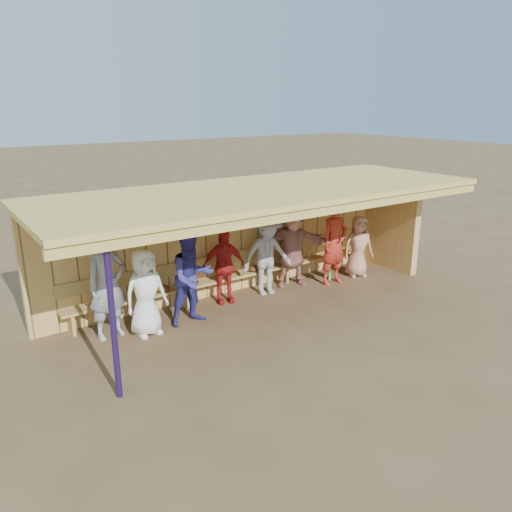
{
  "coord_description": "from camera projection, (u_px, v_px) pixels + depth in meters",
  "views": [
    {
      "loc": [
        -5.54,
        -7.71,
        4.07
      ],
      "look_at": [
        0.0,
        0.35,
        1.05
      ],
      "focal_mm": 35.0,
      "sensor_mm": 36.0,
      "label": 1
    }
  ],
  "objects": [
    {
      "name": "player_b",
      "position": [
        145.0,
        293.0,
        8.93
      ],
      "size": [
        0.83,
        0.58,
        1.61
      ],
      "primitive_type": "imported",
      "rotation": [
        0.0,
        0.0,
        0.09
      ],
      "color": "white",
      "rests_on": "ground"
    },
    {
      "name": "ground",
      "position": [
        266.0,
        309.0,
        10.27
      ],
      "size": [
        90.0,
        90.0,
        0.0
      ],
      "primitive_type": "plane",
      "color": "brown",
      "rests_on": "ground"
    },
    {
      "name": "player_g",
      "position": [
        334.0,
        243.0,
        11.44
      ],
      "size": [
        0.73,
        0.5,
        1.95
      ],
      "primitive_type": "imported",
      "rotation": [
        0.0,
        0.0,
        0.04
      ],
      "color": "red",
      "rests_on": "ground"
    },
    {
      "name": "player_h",
      "position": [
        358.0,
        246.0,
        12.01
      ],
      "size": [
        0.85,
        0.7,
        1.5
      ],
      "primitive_type": "imported",
      "rotation": [
        0.0,
        0.0,
        -0.35
      ],
      "color": "tan",
      "rests_on": "ground"
    },
    {
      "name": "player_c",
      "position": [
        192.0,
        278.0,
        9.38
      ],
      "size": [
        0.89,
        0.7,
        1.82
      ],
      "primitive_type": "imported",
      "rotation": [
        0.0,
        0.0,
        0.01
      ],
      "color": "navy",
      "rests_on": "ground"
    },
    {
      "name": "dugout_structure",
      "position": [
        262.0,
        220.0,
        10.52
      ],
      "size": [
        8.8,
        3.2,
        2.5
      ],
      "color": "tan",
      "rests_on": "ground"
    },
    {
      "name": "player_d",
      "position": [
        224.0,
        266.0,
        10.4
      ],
      "size": [
        0.99,
        0.58,
        1.59
      ],
      "primitive_type": "imported",
      "rotation": [
        0.0,
        0.0,
        -0.22
      ],
      "color": "red",
      "rests_on": "ground"
    },
    {
      "name": "player_e",
      "position": [
        267.0,
        255.0,
        10.83
      ],
      "size": [
        1.25,
        0.82,
        1.81
      ],
      "primitive_type": "imported",
      "rotation": [
        0.0,
        0.0,
        -0.14
      ],
      "color": "#9E9BA4",
      "rests_on": "ground"
    },
    {
      "name": "player_f",
      "position": [
        292.0,
        245.0,
        11.33
      ],
      "size": [
        1.86,
        1.18,
        1.91
      ],
      "primitive_type": "imported",
      "rotation": [
        0.0,
        0.0,
        -0.38
      ],
      "color": "tan",
      "rests_on": "ground"
    },
    {
      "name": "player_a",
      "position": [
        107.0,
        285.0,
        8.79
      ],
      "size": [
        0.78,
        0.56,
        1.97
      ],
      "primitive_type": "imported",
      "rotation": [
        0.0,
        0.0,
        0.14
      ],
      "color": "#95969D",
      "rests_on": "ground"
    },
    {
      "name": "dugout_equipment",
      "position": [
        233.0,
        275.0,
        10.81
      ],
      "size": [
        5.36,
        0.62,
        0.8
      ],
      "color": "orange",
      "rests_on": "ground"
    },
    {
      "name": "bench",
      "position": [
        236.0,
        270.0,
        10.99
      ],
      "size": [
        7.6,
        0.34,
        0.93
      ],
      "color": "tan",
      "rests_on": "ground"
    }
  ]
}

